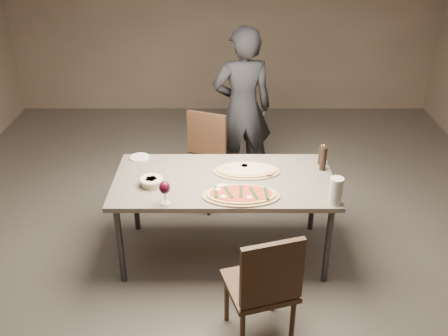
{
  "coord_description": "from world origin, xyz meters",
  "views": [
    {
      "loc": [
        0.0,
        -3.55,
        2.75
      ],
      "look_at": [
        0.0,
        0.0,
        0.85
      ],
      "focal_mm": 40.0,
      "sensor_mm": 36.0,
      "label": 1
    }
  ],
  "objects_px": {
    "chair_near": "(265,284)",
    "carafe": "(336,191)",
    "diner": "(242,109)",
    "chair_far": "(202,154)",
    "dining_table": "(224,185)",
    "ham_pizza": "(247,170)",
    "zucchini_pizza": "(241,195)",
    "bread_basket": "(151,181)",
    "pepper_mill_left": "(323,158)"
  },
  "relations": [
    {
      "from": "chair_near",
      "to": "carafe",
      "type": "bearing_deg",
      "value": 31.91
    },
    {
      "from": "diner",
      "to": "chair_far",
      "type": "bearing_deg",
      "value": 33.8
    },
    {
      "from": "dining_table",
      "to": "diner",
      "type": "height_order",
      "value": "diner"
    },
    {
      "from": "ham_pizza",
      "to": "chair_far",
      "type": "relative_size",
      "value": 0.61
    },
    {
      "from": "dining_table",
      "to": "zucchini_pizza",
      "type": "xyz_separation_m",
      "value": [
        0.13,
        -0.28,
        0.07
      ]
    },
    {
      "from": "chair_near",
      "to": "bread_basket",
      "type": "bearing_deg",
      "value": 116.51
    },
    {
      "from": "pepper_mill_left",
      "to": "chair_far",
      "type": "bearing_deg",
      "value": 144.08
    },
    {
      "from": "bread_basket",
      "to": "carafe",
      "type": "distance_m",
      "value": 1.44
    },
    {
      "from": "bread_basket",
      "to": "pepper_mill_left",
      "type": "relative_size",
      "value": 0.8
    },
    {
      "from": "dining_table",
      "to": "chair_far",
      "type": "relative_size",
      "value": 1.96
    },
    {
      "from": "carafe",
      "to": "chair_far",
      "type": "xyz_separation_m",
      "value": [
        -1.05,
        1.29,
        -0.34
      ]
    },
    {
      "from": "zucchini_pizza",
      "to": "chair_far",
      "type": "height_order",
      "value": "chair_far"
    },
    {
      "from": "chair_far",
      "to": "diner",
      "type": "height_order",
      "value": "diner"
    },
    {
      "from": "zucchini_pizza",
      "to": "carafe",
      "type": "height_order",
      "value": "carafe"
    },
    {
      "from": "bread_basket",
      "to": "diner",
      "type": "xyz_separation_m",
      "value": [
        0.77,
        1.4,
        0.06
      ]
    },
    {
      "from": "zucchini_pizza",
      "to": "chair_near",
      "type": "relative_size",
      "value": 0.64
    },
    {
      "from": "dining_table",
      "to": "carafe",
      "type": "relative_size",
      "value": 8.45
    },
    {
      "from": "dining_table",
      "to": "carafe",
      "type": "bearing_deg",
      "value": -24.14
    },
    {
      "from": "ham_pizza",
      "to": "carafe",
      "type": "relative_size",
      "value": 2.62
    },
    {
      "from": "zucchini_pizza",
      "to": "ham_pizza",
      "type": "height_order",
      "value": "zucchini_pizza"
    },
    {
      "from": "dining_table",
      "to": "chair_far",
      "type": "bearing_deg",
      "value": 103.29
    },
    {
      "from": "dining_table",
      "to": "pepper_mill_left",
      "type": "height_order",
      "value": "pepper_mill_left"
    },
    {
      "from": "dining_table",
      "to": "pepper_mill_left",
      "type": "bearing_deg",
      "value": 10.81
    },
    {
      "from": "dining_table",
      "to": "ham_pizza",
      "type": "relative_size",
      "value": 3.22
    },
    {
      "from": "carafe",
      "to": "diner",
      "type": "distance_m",
      "value": 1.78
    },
    {
      "from": "bread_basket",
      "to": "chair_far",
      "type": "distance_m",
      "value": 1.12
    },
    {
      "from": "ham_pizza",
      "to": "chair_near",
      "type": "distance_m",
      "value": 1.15
    },
    {
      "from": "dining_table",
      "to": "bread_basket",
      "type": "distance_m",
      "value": 0.6
    },
    {
      "from": "bread_basket",
      "to": "zucchini_pizza",
      "type": "bearing_deg",
      "value": -13.81
    },
    {
      "from": "carafe",
      "to": "chair_near",
      "type": "distance_m",
      "value": 0.91
    },
    {
      "from": "carafe",
      "to": "chair_far",
      "type": "height_order",
      "value": "carafe"
    },
    {
      "from": "carafe",
      "to": "chair_near",
      "type": "relative_size",
      "value": 0.23
    },
    {
      "from": "zucchini_pizza",
      "to": "carafe",
      "type": "relative_size",
      "value": 2.81
    },
    {
      "from": "diner",
      "to": "ham_pizza",
      "type": "bearing_deg",
      "value": 80.85
    },
    {
      "from": "carafe",
      "to": "chair_far",
      "type": "distance_m",
      "value": 1.69
    },
    {
      "from": "ham_pizza",
      "to": "bread_basket",
      "type": "distance_m",
      "value": 0.8
    },
    {
      "from": "dining_table",
      "to": "diner",
      "type": "distance_m",
      "value": 1.32
    },
    {
      "from": "chair_far",
      "to": "diner",
      "type": "distance_m",
      "value": 0.65
    },
    {
      "from": "pepper_mill_left",
      "to": "diner",
      "type": "relative_size",
      "value": 0.14
    },
    {
      "from": "zucchini_pizza",
      "to": "pepper_mill_left",
      "type": "xyz_separation_m",
      "value": [
        0.7,
        0.44,
        0.09
      ]
    },
    {
      "from": "dining_table",
      "to": "diner",
      "type": "relative_size",
      "value": 1.05
    },
    {
      "from": "pepper_mill_left",
      "to": "chair_far",
      "type": "height_order",
      "value": "pepper_mill_left"
    },
    {
      "from": "pepper_mill_left",
      "to": "chair_near",
      "type": "bearing_deg",
      "value": -115.68
    },
    {
      "from": "zucchini_pizza",
      "to": "ham_pizza",
      "type": "distance_m",
      "value": 0.4
    },
    {
      "from": "ham_pizza",
      "to": "diner",
      "type": "xyz_separation_m",
      "value": [
        0.0,
        1.18,
        0.09
      ]
    },
    {
      "from": "chair_near",
      "to": "chair_far",
      "type": "height_order",
      "value": "chair_near"
    },
    {
      "from": "ham_pizza",
      "to": "pepper_mill_left",
      "type": "xyz_separation_m",
      "value": [
        0.64,
        0.04,
        0.09
      ]
    },
    {
      "from": "bread_basket",
      "to": "carafe",
      "type": "relative_size",
      "value": 0.88
    },
    {
      "from": "zucchini_pizza",
      "to": "chair_near",
      "type": "xyz_separation_m",
      "value": [
        0.14,
        -0.73,
        -0.25
      ]
    },
    {
      "from": "diner",
      "to": "pepper_mill_left",
      "type": "bearing_deg",
      "value": 110.27
    }
  ]
}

